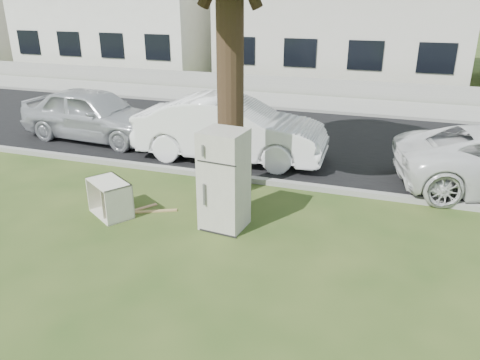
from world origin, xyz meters
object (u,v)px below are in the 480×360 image
(fridge, at_px, (224,180))
(car_center, at_px, (230,129))
(cabinet, at_px, (110,198))
(car_left, at_px, (94,114))

(fridge, relative_size, car_center, 0.38)
(cabinet, xyz_separation_m, car_left, (-3.26, 4.26, 0.40))
(fridge, relative_size, car_left, 0.42)
(car_left, bearing_deg, cabinet, -138.25)
(car_center, relative_size, car_left, 1.10)
(cabinet, distance_m, car_center, 4.03)
(fridge, height_order, cabinet, fridge)
(fridge, distance_m, car_center, 3.79)
(fridge, bearing_deg, car_center, 114.12)
(cabinet, bearing_deg, fridge, 39.17)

